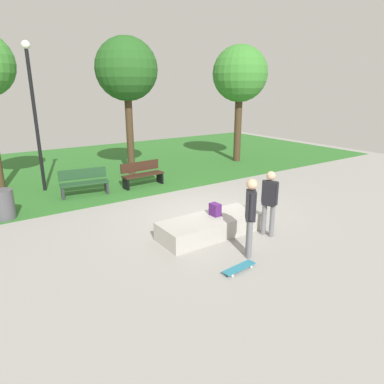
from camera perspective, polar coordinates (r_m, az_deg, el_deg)
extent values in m
plane|color=gray|center=(10.11, 2.04, -3.72)|extent=(28.00, 28.00, 0.00)
cube|color=#2D6B28|center=(17.19, -14.38, 4.54)|extent=(26.60, 11.53, 0.01)
cube|color=#A8A59E|center=(8.69, 3.09, -5.71)|extent=(2.69, 1.04, 0.45)
cube|color=#4C1E66|center=(8.71, 3.89, -2.95)|extent=(0.22, 0.29, 0.32)
cylinder|color=slate|center=(7.55, 9.60, -7.92)|extent=(0.12, 0.12, 0.86)
cylinder|color=slate|center=(7.75, 9.48, -7.23)|extent=(0.12, 0.12, 0.86)
cube|color=black|center=(7.37, 9.82, -2.24)|extent=(0.36, 0.37, 0.65)
cylinder|color=black|center=(7.20, 9.94, -2.49)|extent=(0.09, 0.09, 0.59)
cylinder|color=black|center=(7.52, 9.73, -1.62)|extent=(0.09, 0.09, 0.59)
sphere|color=tan|center=(7.23, 10.01, 1.28)|extent=(0.23, 0.23, 0.23)
cylinder|color=slate|center=(8.82, 11.95, -4.49)|extent=(0.12, 0.12, 0.81)
cylinder|color=slate|center=(8.73, 13.26, -4.79)|extent=(0.12, 0.12, 0.81)
cube|color=black|center=(8.54, 12.91, -0.21)|extent=(0.29, 0.37, 0.61)
cylinder|color=black|center=(8.60, 11.89, 0.15)|extent=(0.09, 0.09, 0.56)
cylinder|color=black|center=(8.47, 13.96, -0.26)|extent=(0.09, 0.09, 0.56)
sphere|color=tan|center=(8.42, 13.11, 2.67)|extent=(0.22, 0.22, 0.22)
cube|color=teal|center=(7.20, 7.90, -12.42)|extent=(0.81, 0.27, 0.02)
cylinder|color=silver|center=(7.45, 8.93, -11.75)|extent=(0.06, 0.03, 0.06)
cylinder|color=silver|center=(7.36, 9.87, -12.19)|extent=(0.06, 0.03, 0.06)
cylinder|color=silver|center=(7.09, 5.81, -13.22)|extent=(0.06, 0.03, 0.06)
cylinder|color=silver|center=(6.99, 6.76, -13.71)|extent=(0.06, 0.03, 0.06)
cube|color=#331E14|center=(12.95, -8.17, 2.90)|extent=(1.63, 0.54, 0.06)
cube|color=#331E14|center=(13.07, -8.71, 4.27)|extent=(1.60, 0.16, 0.36)
cube|color=black|center=(13.37, -5.40, 2.46)|extent=(0.11, 0.40, 0.45)
cube|color=black|center=(12.68, -11.01, 1.39)|extent=(0.11, 0.40, 0.45)
cube|color=#1E4223|center=(12.23, -17.57, 1.41)|extent=(1.64, 0.65, 0.06)
cube|color=#1E4223|center=(12.37, -17.85, 2.90)|extent=(1.59, 0.27, 0.36)
cube|color=#2D2D33|center=(12.41, -14.14, 0.85)|extent=(0.13, 0.40, 0.45)
cube|color=#2D2D33|center=(12.21, -20.87, -0.05)|extent=(0.13, 0.40, 0.45)
cylinder|color=#42301E|center=(14.76, -10.37, 9.77)|extent=(0.30, 0.30, 3.55)
sphere|color=#23561E|center=(14.67, -10.93, 19.58)|extent=(2.50, 2.50, 2.50)
cylinder|color=#42301E|center=(17.35, 7.68, 10.76)|extent=(0.35, 0.35, 3.43)
sphere|color=#387F2D|center=(17.26, 8.03, 19.04)|extent=(2.62, 2.62, 2.62)
cylinder|color=black|center=(13.10, -24.64, 10.35)|extent=(0.12, 0.12, 4.79)
sphere|color=silver|center=(13.11, -26.09, 21.28)|extent=(0.28, 0.28, 0.28)
cylinder|color=#4C4C51|center=(11.01, -29.08, -1.85)|extent=(0.59, 0.59, 0.85)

